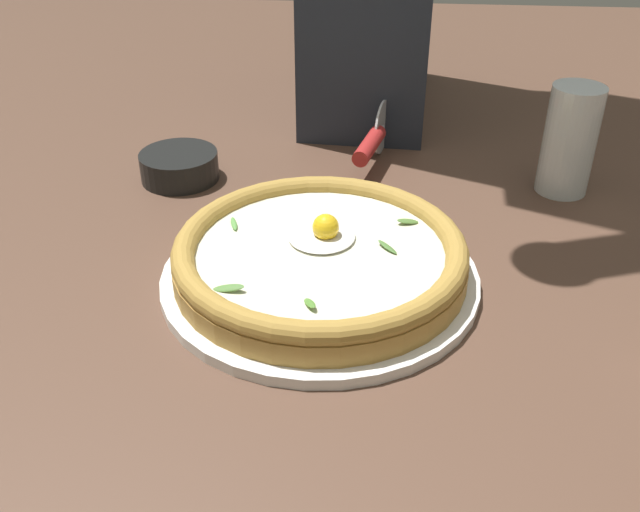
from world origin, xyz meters
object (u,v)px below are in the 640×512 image
Objects in this scene: pizza_cutter at (373,140)px; drinking_glass at (568,148)px; pizza at (320,255)px; side_bowl at (179,166)px.

drinking_glass is (-0.05, -0.24, 0.02)m from pizza_cutter.
pizza is at bearing 128.77° from drinking_glass.
pizza_cutter is at bearing -76.09° from side_bowl.
pizza_cutter is (0.06, -0.25, 0.02)m from side_bowl.
side_bowl is 0.26m from pizza_cutter.
side_bowl is 0.74× the size of drinking_glass.
pizza_cutter is at bearing 77.71° from drinking_glass.
drinking_glass reaches higher than side_bowl.
drinking_glass is at bearing -102.29° from pizza_cutter.
side_bowl is 0.68× the size of pizza_cutter.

